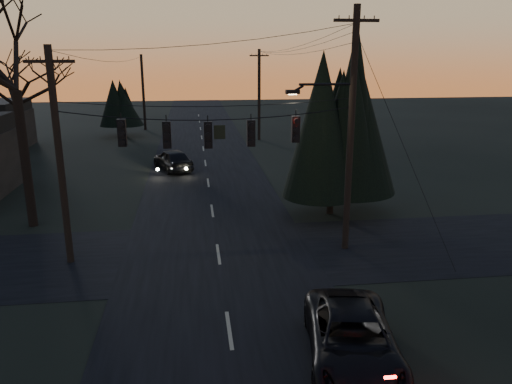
{
  "coord_description": "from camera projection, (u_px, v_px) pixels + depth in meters",
  "views": [
    {
      "loc": [
        -0.91,
        -9.56,
        8.23
      ],
      "look_at": [
        1.34,
        7.97,
        3.26
      ],
      "focal_mm": 35.0,
      "sensor_mm": 36.0,
      "label": 1
    }
  ],
  "objects": [
    {
      "name": "utility_pole_far_r",
      "position": [
        259.0,
        140.0,
        48.42
      ],
      "size": [
        1.8,
        0.3,
        8.5
      ],
      "primitive_type": null,
      "color": "black",
      "rests_on": "ground"
    },
    {
      "name": "suv_near",
      "position": [
        352.0,
        340.0,
        13.52
      ],
      "size": [
        3.16,
        5.44,
        1.42
      ],
      "primitive_type": "imported",
      "rotation": [
        0.0,
        0.0,
        -0.16
      ],
      "color": "black",
      "rests_on": "ground"
    },
    {
      "name": "main_road",
      "position": [
        209.0,
        191.0,
        30.56
      ],
      "size": [
        8.0,
        120.0,
        0.02
      ],
      "primitive_type": "cube",
      "color": "black",
      "rests_on": "ground"
    },
    {
      "name": "span_signal_assembly",
      "position": [
        210.0,
        133.0,
        19.59
      ],
      "size": [
        11.5,
        0.44,
        1.68
      ],
      "color": "black",
      "rests_on": "ground"
    },
    {
      "name": "utility_pole_right",
      "position": [
        345.0,
        248.0,
        21.69
      ],
      "size": [
        5.0,
        0.3,
        10.0
      ],
      "primitive_type": null,
      "color": "black",
      "rests_on": "ground"
    },
    {
      "name": "evergreen_dist",
      "position": [
        122.0,
        101.0,
        49.4
      ],
      "size": [
        3.6,
        3.6,
        5.93
      ],
      "color": "black",
      "rests_on": "ground"
    },
    {
      "name": "bare_tree_left",
      "position": [
        9.0,
        30.0,
        22.04
      ],
      "size": [
        9.24,
        9.24,
        13.09
      ],
      "color": "black",
      "rests_on": "ground"
    },
    {
      "name": "cross_road",
      "position": [
        218.0,
        254.0,
        21.02
      ],
      "size": [
        60.0,
        7.0,
        0.02
      ],
      "primitive_type": "cube",
      "color": "black",
      "rests_on": "ground"
    },
    {
      "name": "utility_pole_left",
      "position": [
        71.0,
        262.0,
        20.28
      ],
      "size": [
        1.8,
        0.3,
        8.5
      ],
      "primitive_type": null,
      "color": "black",
      "rests_on": "ground"
    },
    {
      "name": "bare_tree_dist",
      "position": [
        13.0,
        81.0,
        36.15
      ],
      "size": [
        7.13,
        7.13,
        8.85
      ],
      "color": "black",
      "rests_on": "ground"
    },
    {
      "name": "sedan_oncoming_a",
      "position": [
        173.0,
        160.0,
        35.81
      ],
      "size": [
        3.3,
        4.86,
        1.54
      ],
      "primitive_type": "imported",
      "rotation": [
        0.0,
        0.0,
        3.51
      ],
      "color": "black",
      "rests_on": "ground"
    },
    {
      "name": "utility_pole_far_l",
      "position": [
        146.0,
        130.0,
        54.65
      ],
      "size": [
        0.3,
        0.3,
        8.0
      ],
      "primitive_type": null,
      "color": "black",
      "rests_on": "ground"
    },
    {
      "name": "evergreen_right",
      "position": [
        334.0,
        123.0,
        25.09
      ],
      "size": [
        4.7,
        4.7,
        8.41
      ],
      "color": "black",
      "rests_on": "ground"
    }
  ]
}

